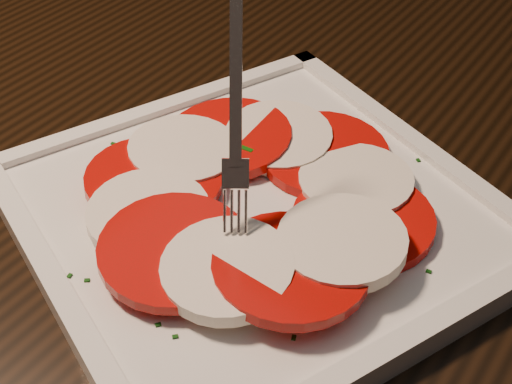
% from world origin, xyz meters
% --- Properties ---
extents(table, '(1.25, 0.88, 0.75)m').
position_xyz_m(table, '(-0.01, 0.02, 0.65)').
color(table, black).
rests_on(table, ground).
extents(plate, '(0.39, 0.39, 0.01)m').
position_xyz_m(plate, '(-0.05, -0.08, 0.76)').
color(plate, white).
rests_on(plate, table).
extents(caprese_salad, '(0.26, 0.25, 0.03)m').
position_xyz_m(caprese_salad, '(-0.05, -0.08, 0.78)').
color(caprese_salad, '#C50504').
rests_on(caprese_salad, plate).
extents(fork, '(0.07, 0.08, 0.14)m').
position_xyz_m(fork, '(-0.06, -0.08, 0.86)').
color(fork, white).
rests_on(fork, caprese_salad).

